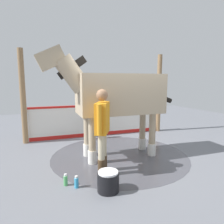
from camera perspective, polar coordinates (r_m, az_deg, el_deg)
ground_plane at (r=5.22m, az=3.47°, el=-12.09°), size 16.00×16.00×0.02m
wet_patch at (r=5.24m, az=2.11°, el=-11.88°), size 3.35×3.35×0.00m
barrier_wall at (r=6.94m, az=-3.95°, el=-2.60°), size 4.35×0.33×1.05m
roof_post_near at (r=6.48m, az=-23.42°, el=3.83°), size 0.16×0.16×2.75m
roof_post_far at (r=7.64m, az=12.83°, el=4.96°), size 0.16×0.16×2.75m
horse at (r=4.88m, az=0.99°, el=4.66°), size 3.33×1.03×2.57m
handler at (r=4.01m, az=-2.70°, el=-3.85°), size 0.44×0.60×1.68m
wash_bucket at (r=3.64m, az=-1.06°, el=-18.65°), size 0.37×0.37×0.35m
bottle_shampoo at (r=3.82m, az=-9.82°, el=-18.61°), size 0.07×0.07×0.22m
bottle_spray at (r=3.93m, az=-12.73°, el=-17.91°), size 0.07×0.07×0.21m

